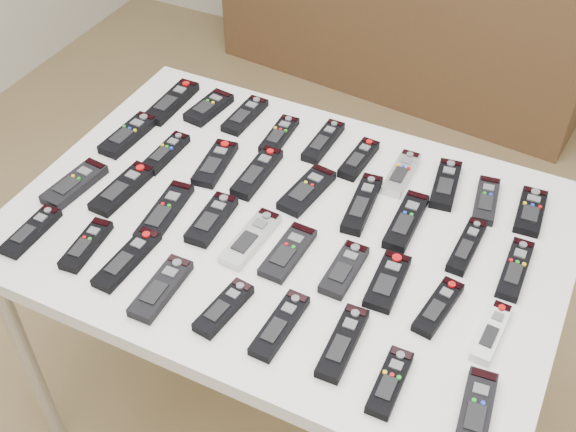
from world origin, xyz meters
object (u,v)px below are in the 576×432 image
at_px(remote_5, 359,159).
at_px(remote_27, 438,307).
at_px(remote_19, 75,184).
at_px(table, 288,240).
at_px(remote_37, 476,410).
at_px(remote_11, 166,153).
at_px(remote_7, 446,184).
at_px(remote_29, 31,231).
at_px(remote_0, 172,102).
at_px(remote_9, 531,211).
at_px(remote_12, 215,163).
at_px(remote_2, 245,115).
at_px(remote_33, 224,308).
at_px(remote_34, 280,325).
at_px(remote_30, 86,245).
at_px(remote_35, 343,343).
at_px(remote_18, 515,269).
at_px(remote_20, 123,188).
at_px(remote_17, 467,246).
at_px(remote_26, 388,281).
at_px(sideboard, 402,2).
at_px(remote_10, 128,135).
at_px(remote_32, 161,288).
at_px(remote_8, 486,200).
at_px(remote_28, 491,332).
at_px(remote_23, 251,238).
at_px(remote_3, 279,135).
at_px(remote_16, 406,221).
at_px(remote_14, 307,190).
at_px(remote_22, 212,219).
at_px(remote_24, 288,252).
at_px(remote_1, 209,108).
at_px(remote_36, 390,382).
at_px(remote_25, 344,270).
at_px(remote_4, 323,141).

height_order(remote_5, remote_27, remote_5).
bearing_deg(remote_19, table, 18.69).
bearing_deg(remote_37, remote_27, 118.02).
bearing_deg(remote_11, table, -10.77).
distance_m(remote_7, remote_29, 0.97).
bearing_deg(remote_11, remote_0, 119.99).
distance_m(remote_0, remote_9, 0.99).
relative_size(remote_9, remote_12, 0.89).
bearing_deg(remote_2, remote_9, -0.87).
distance_m(remote_33, remote_34, 0.12).
distance_m(remote_30, remote_35, 0.61).
relative_size(remote_18, remote_20, 0.95).
relative_size(remote_2, remote_19, 0.96).
xyz_separation_m(remote_17, remote_26, (-0.12, -0.17, -0.00)).
relative_size(remote_11, remote_33, 1.07).
xyz_separation_m(sideboard, remote_10, (-0.18, -1.71, 0.37)).
bearing_deg(remote_32, remote_18, 29.35).
distance_m(remote_5, remote_17, 0.37).
distance_m(remote_9, remote_29, 1.14).
bearing_deg(remote_8, remote_0, 170.75).
relative_size(table, remote_28, 8.10).
bearing_deg(remote_18, remote_28, -91.66).
bearing_deg(remote_23, remote_34, -45.05).
bearing_deg(remote_3, remote_20, -126.44).
distance_m(remote_10, remote_16, 0.76).
bearing_deg(remote_8, remote_26, -117.62).
xyz_separation_m(remote_2, remote_17, (0.68, -0.22, 0.00)).
distance_m(remote_23, remote_33, 0.21).
bearing_deg(remote_29, remote_0, 88.83).
bearing_deg(remote_14, remote_17, 5.58).
height_order(remote_22, remote_33, same).
bearing_deg(remote_10, remote_32, -44.85).
xyz_separation_m(remote_24, remote_28, (0.45, -0.02, 0.00)).
bearing_deg(remote_19, remote_28, 6.01).
bearing_deg(remote_29, remote_7, 35.14).
relative_size(remote_27, remote_28, 1.02).
distance_m(sideboard, remote_9, 1.79).
relative_size(remote_2, remote_12, 0.97).
relative_size(remote_5, remote_7, 0.92).
xyz_separation_m(remote_16, remote_22, (-0.40, -0.19, 0.00)).
bearing_deg(remote_8, remote_28, -81.94).
bearing_deg(remote_30, remote_8, 29.90).
height_order(remote_2, remote_27, same).
bearing_deg(remote_16, remote_7, 74.10).
relative_size(remote_17, remote_23, 0.93).
bearing_deg(remote_1, remote_33, -49.88).
distance_m(remote_7, remote_36, 0.59).
xyz_separation_m(remote_7, remote_25, (-0.11, -0.36, -0.00)).
bearing_deg(remote_28, remote_16, 142.02).
bearing_deg(remote_4, remote_35, -61.30).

